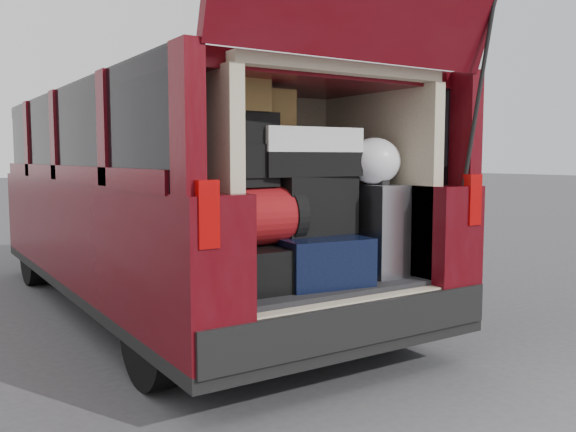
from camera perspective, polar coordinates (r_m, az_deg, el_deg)
name	(u,v)px	position (r m, az deg, el deg)	size (l,w,h in m)	color
ground	(320,379)	(3.62, 3.05, -14.98)	(80.00, 80.00, 0.00)	#3B3B3E
minivan	(187,202)	(5.03, -9.44, 1.34)	(1.90, 5.35, 2.77)	black
load_floor	(294,321)	(3.75, 0.56, -9.83)	(1.24, 1.05, 0.55)	black
black_hardshell	(244,267)	(3.38, -4.10, -4.76)	(0.42, 0.58, 0.23)	black
navy_hardshell	(311,258)	(3.56, 2.20, -3.94)	(0.50, 0.62, 0.27)	black
silver_roller	(376,230)	(3.76, 8.23, -1.29)	(0.23, 0.37, 0.55)	silver
red_duffel	(256,216)	(3.36, -3.00, -0.02)	(0.50, 0.32, 0.32)	maroon
black_soft_case	(312,205)	(3.59, 2.30, 1.04)	(0.47, 0.28, 0.34)	black
backpack	(250,150)	(3.34, -3.56, 6.21)	(0.28, 0.17, 0.40)	black
twotone_duffel	(303,152)	(3.56, 1.44, 5.99)	(0.62, 0.32, 0.28)	white
grocery_sack_lower	(247,94)	(3.32, -3.82, 11.30)	(0.20, 0.17, 0.18)	brown
grocery_sack_upper	(273,109)	(3.51, -1.42, 10.00)	(0.21, 0.17, 0.21)	brown
plastic_bag_right	(374,161)	(3.73, 8.08, 5.10)	(0.33, 0.30, 0.28)	white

